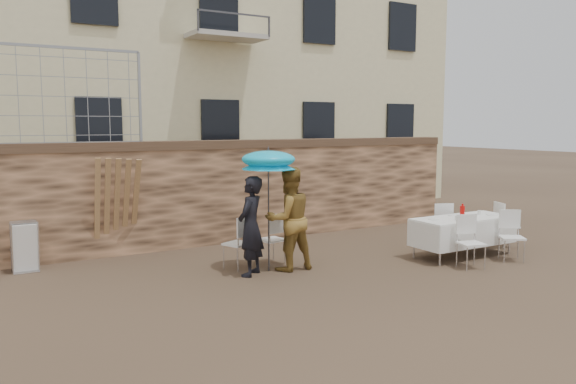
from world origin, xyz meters
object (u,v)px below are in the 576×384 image
table_chair_back (440,225)px  table_chair_side (506,225)px  man_suit (251,226)px  umbrella (268,163)px  couple_chair_right (272,238)px  table_chair_front_right (512,236)px  soda_bottle (462,213)px  table_chair_front_left (471,242)px  banquet_table (463,219)px  chair_stack_right (24,245)px  couple_chair_left (237,242)px  woman_dress (289,219)px

table_chair_back → table_chair_side: size_ratio=1.00×
man_suit → umbrella: 1.14m
table_chair_back → umbrella: bearing=23.4°
man_suit → couple_chair_right: 0.97m
man_suit → table_chair_front_right: man_suit is taller
couple_chair_right → table_chair_back: (3.74, -0.57, 0.00)m
soda_bottle → table_chair_front_left: (-0.40, -0.60, -0.43)m
couple_chair_right → banquet_table: size_ratio=0.46×
man_suit → chair_stack_right: bearing=-76.0°
umbrella → table_chair_front_right: bearing=-21.0°
table_chair_front_left → couple_chair_right: bearing=160.1°
banquet_table → soda_bottle: soda_bottle is taller
man_suit → banquet_table: bearing=128.3°
couple_chair_left → table_chair_side: same height
umbrella → table_chair_back: (4.04, -0.12, -1.44)m
woman_dress → umbrella: bearing=-15.3°
woman_dress → soda_bottle: size_ratio=7.08×
couple_chair_right → banquet_table: (3.54, -1.37, 0.25)m
woman_dress → table_chair_front_right: size_ratio=1.92×
banquet_table → table_chair_front_left: bearing=-128.7°
couple_chair_left → banquet_table: 4.46m
table_chair_back → table_chair_side: (1.20, -0.70, 0.00)m
table_chair_front_left → chair_stack_right: 8.00m
umbrella → soda_bottle: umbrella is taller
couple_chair_left → banquet_table: bearing=138.8°
table_chair_back → chair_stack_right: bearing=8.2°
umbrella → chair_stack_right: size_ratio=2.21×
man_suit → couple_chair_right: bearing=177.3°
umbrella → couple_chair_right: bearing=56.3°
banquet_table → soda_bottle: 0.30m
couple_chair_left → chair_stack_right: size_ratio=1.04×
woman_dress → chair_stack_right: bearing=-29.2°
woman_dress → chair_stack_right: 4.74m
umbrella → man_suit: bearing=-166.0°
umbrella → chair_stack_right: 4.60m
woman_dress → couple_chair_right: woman_dress is taller
couple_chair_left → couple_chair_right: same height
umbrella → table_chair_side: umbrella is taller
couple_chair_right → chair_stack_right: bearing=-33.5°
woman_dress → table_chair_front_left: (2.89, -1.57, -0.44)m
couple_chair_right → soda_bottle: bearing=146.1°
man_suit → table_chair_back: 4.45m
table_chair_front_left → chair_stack_right: size_ratio=1.04×
table_chair_back → couple_chair_left: bearing=17.8°
banquet_table → table_chair_back: (0.20, 0.80, -0.25)m
man_suit → table_chair_front_right: size_ratio=1.79×
woman_dress → couple_chair_left: woman_dress is taller
man_suit → woman_dress: size_ratio=0.93×
umbrella → table_chair_front_right: 4.86m
table_chair_front_left → chair_stack_right: (-6.98, 3.91, -0.02)m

